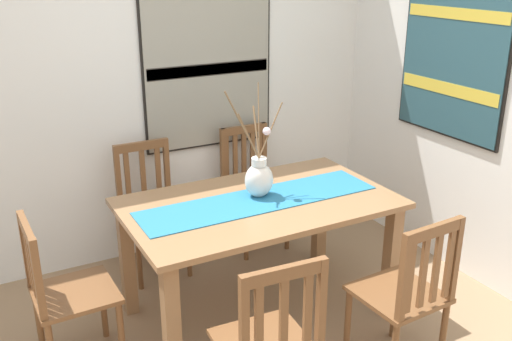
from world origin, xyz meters
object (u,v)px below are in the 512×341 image
at_px(chair_3, 407,293).
at_px(painting_on_back_wall, 208,67).
at_px(dining_table, 259,219).
at_px(centerpiece_vase, 259,177).
at_px(painting_on_side_wall, 455,48).
at_px(chair_4, 151,207).
at_px(chair_2, 252,184).
at_px(chair_1, 63,291).

xyz_separation_m(chair_3, painting_on_back_wall, (-0.23, 1.99, 0.89)).
height_order(dining_table, painting_on_back_wall, painting_on_back_wall).
bearing_deg(chair_3, centerpiece_vase, 113.00).
distance_m(centerpiece_vase, painting_on_side_wall, 1.64).
distance_m(chair_3, painting_on_back_wall, 2.19).
bearing_deg(painting_on_side_wall, centerpiece_vase, 179.64).
relative_size(dining_table, chair_4, 1.73).
height_order(dining_table, centerpiece_vase, centerpiece_vase).
height_order(chair_2, painting_on_side_wall, painting_on_side_wall).
bearing_deg(painting_on_side_wall, painting_on_back_wall, 141.01).
distance_m(chair_1, painting_on_back_wall, 1.96).
bearing_deg(chair_3, painting_on_side_wall, 39.07).
relative_size(dining_table, chair_1, 1.77).
distance_m(chair_4, painting_on_side_wall, 2.36).
xyz_separation_m(dining_table, chair_1, (-1.17, 0.03, -0.17)).
bearing_deg(chair_4, chair_2, 2.02).
distance_m(centerpiece_vase, painting_on_back_wall, 1.19).
xyz_separation_m(chair_4, painting_on_side_wall, (1.93, -0.81, 1.09)).
distance_m(chair_4, painting_on_back_wall, 1.11).
distance_m(centerpiece_vase, chair_2, 1.00).
relative_size(chair_4, painting_on_side_wall, 0.76).
height_order(centerpiece_vase, chair_4, centerpiece_vase).
height_order(dining_table, chair_2, chair_2).
xyz_separation_m(chair_1, painting_on_side_wall, (2.69, 0.02, 1.08)).
bearing_deg(painting_on_side_wall, chair_1, -179.55).
height_order(centerpiece_vase, chair_1, centerpiece_vase).
distance_m(dining_table, centerpiece_vase, 0.25).
relative_size(chair_1, chair_2, 0.97).
distance_m(chair_2, painting_on_back_wall, 0.95).
height_order(chair_4, painting_on_side_wall, painting_on_side_wall).
distance_m(chair_1, chair_2, 1.80).
xyz_separation_m(chair_2, chair_4, (-0.82, -0.03, -0.01)).
height_order(chair_1, chair_2, chair_2).
distance_m(painting_on_back_wall, painting_on_side_wall, 1.73).
xyz_separation_m(chair_3, painting_on_side_wall, (1.11, 0.90, 1.08)).
bearing_deg(dining_table, painting_on_back_wall, 80.63).
xyz_separation_m(chair_3, chair_4, (-0.82, 1.71, -0.01)).
bearing_deg(chair_2, dining_table, -115.22).
bearing_deg(chair_1, chair_4, 47.46).
height_order(dining_table, painting_on_side_wall, painting_on_side_wall).
relative_size(chair_1, painting_on_back_wall, 0.75).
bearing_deg(painting_on_side_wall, chair_2, 142.86).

